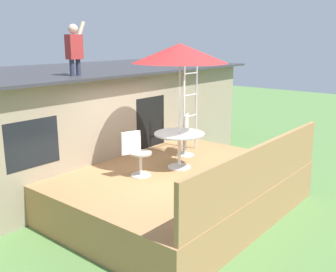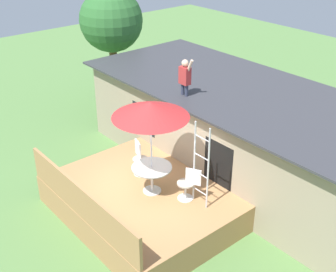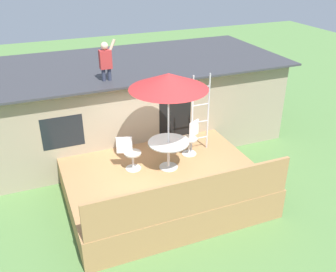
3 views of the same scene
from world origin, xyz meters
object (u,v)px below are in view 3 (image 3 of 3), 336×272
at_px(person_figure, 106,59).
at_px(patio_chair_left, 130,153).
at_px(patio_umbrella, 169,81).
at_px(step_ladder, 200,113).
at_px(patio_chair_right, 191,138).
at_px(patio_table, 168,148).

relative_size(person_figure, patio_chair_left, 1.21).
bearing_deg(patio_chair_left, patio_umbrella, 0.00).
distance_m(patio_umbrella, person_figure, 2.23).
distance_m(patio_umbrella, step_ladder, 1.82).
bearing_deg(patio_chair_right, step_ladder, 170.60).
bearing_deg(patio_chair_left, patio_table, 0.00).
bearing_deg(person_figure, patio_chair_left, -88.18).
xyz_separation_m(step_ladder, person_figure, (-2.17, 1.40, 1.38)).
xyz_separation_m(step_ladder, patio_chair_left, (-2.12, -0.29, -0.64)).
bearing_deg(patio_chair_right, person_figure, -68.42).
height_order(person_figure, patio_chair_left, person_figure).
distance_m(step_ladder, patio_chair_left, 2.23).
xyz_separation_m(patio_umbrella, patio_chair_left, (-0.94, 0.31, -1.89)).
distance_m(patio_umbrella, patio_chair_right, 2.13).
bearing_deg(patio_umbrella, person_figure, 116.35).
xyz_separation_m(step_ladder, patio_chair_right, (-0.31, -0.11, -0.64)).
bearing_deg(patio_table, patio_chair_right, 29.17).
xyz_separation_m(patio_umbrella, patio_chair_right, (0.86, 0.48, -1.89)).
height_order(patio_umbrella, person_figure, person_figure).
height_order(patio_table, step_ladder, step_ladder).
height_order(patio_umbrella, patio_chair_left, patio_umbrella).
bearing_deg(step_ladder, patio_table, -153.20).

